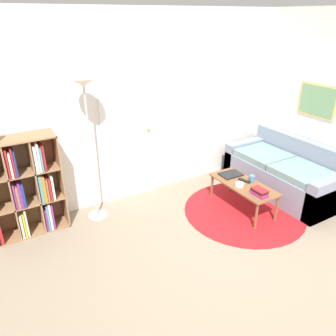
# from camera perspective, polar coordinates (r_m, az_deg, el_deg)

# --- Properties ---
(ground_plane) EXTENTS (14.00, 14.00, 0.00)m
(ground_plane) POSITION_cam_1_polar(r_m,az_deg,el_deg) (3.62, 13.01, -19.20)
(ground_plane) COLOR gray
(wall_back) EXTENTS (7.62, 0.11, 2.60)m
(wall_back) POSITION_cam_1_polar(r_m,az_deg,el_deg) (4.65, -5.06, 10.06)
(wall_back) COLOR silver
(wall_back) RESTS_ON ground_plane
(wall_right) EXTENTS (0.08, 5.27, 2.60)m
(wall_right) POSITION_cam_1_polar(r_m,az_deg,el_deg) (5.30, 24.90, 9.85)
(wall_right) COLOR silver
(wall_right) RESTS_ON ground_plane
(rug) EXTENTS (1.66, 1.66, 0.01)m
(rug) POSITION_cam_1_polar(r_m,az_deg,el_deg) (4.74, 13.06, -7.28)
(rug) COLOR #B2191E
(rug) RESTS_ON ground_plane
(bookshelf) EXTENTS (0.90, 0.34, 1.24)m
(bookshelf) POSITION_cam_1_polar(r_m,az_deg,el_deg) (4.28, -24.21, -3.17)
(bookshelf) COLOR #936B47
(bookshelf) RESTS_ON ground_plane
(floor_lamp) EXTENTS (0.29, 0.29, 1.85)m
(floor_lamp) POSITION_cam_1_polar(r_m,az_deg,el_deg) (4.01, -14.15, 10.73)
(floor_lamp) COLOR #B7B7BC
(floor_lamp) RESTS_ON ground_plane
(couch) EXTENTS (0.86, 1.76, 0.79)m
(couch) POSITION_cam_1_polar(r_m,az_deg,el_deg) (5.35, 19.86, -0.86)
(couch) COLOR gray
(couch) RESTS_ON ground_plane
(coffee_table) EXTENTS (0.44, 0.99, 0.40)m
(coffee_table) POSITION_cam_1_polar(r_m,az_deg,el_deg) (4.62, 13.00, -3.16)
(coffee_table) COLOR brown
(coffee_table) RESTS_ON ground_plane
(laptop) EXTENTS (0.32, 0.23, 0.02)m
(laptop) POSITION_cam_1_polar(r_m,az_deg,el_deg) (4.80, 10.87, -1.08)
(laptop) COLOR black
(laptop) RESTS_ON coffee_table
(bowl) EXTENTS (0.12, 0.12, 0.05)m
(bowl) POSITION_cam_1_polar(r_m,az_deg,el_deg) (4.50, 12.34, -2.86)
(bowl) COLOR silver
(bowl) RESTS_ON coffee_table
(book_stack_on_table) EXTENTS (0.14, 0.21, 0.08)m
(book_stack_on_table) POSITION_cam_1_polar(r_m,az_deg,el_deg) (4.35, 15.65, -4.04)
(book_stack_on_table) COLOR #7F287A
(book_stack_on_table) RESTS_ON coffee_table
(cup) EXTENTS (0.08, 0.08, 0.09)m
(cup) POSITION_cam_1_polar(r_m,az_deg,el_deg) (4.67, 14.42, -1.77)
(cup) COLOR teal
(cup) RESTS_ON coffee_table
(remote) EXTENTS (0.09, 0.18, 0.02)m
(remote) POSITION_cam_1_polar(r_m,az_deg,el_deg) (4.66, 13.16, -2.15)
(remote) COLOR black
(remote) RESTS_ON coffee_table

